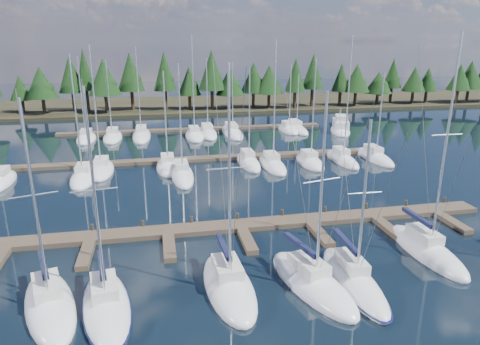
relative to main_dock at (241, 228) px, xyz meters
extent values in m
plane|color=black|center=(0.00, 12.64, -0.20)|extent=(260.00, 260.00, 0.00)
cube|color=#2A2717|center=(0.00, 72.64, 0.10)|extent=(220.00, 30.00, 0.60)
cube|color=#4C3E2F|center=(0.00, 0.64, 0.00)|extent=(44.00, 2.00, 0.40)
cube|color=#4C3E2F|center=(-12.00, -2.36, 0.00)|extent=(0.90, 4.00, 0.40)
cube|color=#4C3E2F|center=(-6.00, -2.36, 0.00)|extent=(0.90, 4.00, 0.40)
cube|color=#4C3E2F|center=(0.00, -2.36, 0.00)|extent=(0.90, 4.00, 0.40)
cube|color=#4C3E2F|center=(6.00, -2.36, 0.00)|extent=(0.90, 4.00, 0.40)
cube|color=#4C3E2F|center=(12.00, -2.36, 0.00)|extent=(0.90, 4.00, 0.40)
cube|color=#4C3E2F|center=(18.00, -2.36, 0.00)|extent=(0.90, 4.00, 0.40)
cylinder|color=#32281B|center=(-16.00, 1.64, 0.25)|extent=(0.26, 0.26, 0.90)
cylinder|color=#32281B|center=(-12.00, 1.64, 0.25)|extent=(0.26, 0.26, 0.90)
cylinder|color=#32281B|center=(-8.00, 1.64, 0.25)|extent=(0.26, 0.26, 0.90)
cylinder|color=#32281B|center=(-4.00, 1.64, 0.25)|extent=(0.26, 0.26, 0.90)
cylinder|color=#32281B|center=(0.00, 1.64, 0.25)|extent=(0.26, 0.26, 0.90)
cylinder|color=#32281B|center=(4.00, 1.64, 0.25)|extent=(0.26, 0.26, 0.90)
cylinder|color=#32281B|center=(8.00, 1.64, 0.25)|extent=(0.26, 0.26, 0.90)
cylinder|color=#32281B|center=(12.00, 1.64, 0.25)|extent=(0.26, 0.26, 0.90)
cylinder|color=#32281B|center=(16.00, 1.64, 0.25)|extent=(0.26, 0.26, 0.90)
cylinder|color=#32281B|center=(20.00, 1.64, 0.25)|extent=(0.26, 0.26, 0.90)
cube|color=#4C3E2F|center=(0.00, 22.64, 0.00)|extent=(50.00, 1.80, 0.40)
cube|color=#4C3E2F|center=(0.00, 42.64, 0.00)|extent=(46.00, 1.80, 0.40)
ellipsoid|color=silver|center=(-13.15, -8.46, -0.05)|extent=(5.10, 8.86, 1.90)
cube|color=beige|center=(-13.28, -8.06, 1.15)|extent=(2.23, 3.02, 0.70)
cylinder|color=silver|center=(-13.03, -8.87, 6.49)|extent=(0.20, 0.20, 11.39)
cylinder|color=silver|center=(-13.58, -7.10, 1.90)|extent=(1.22, 3.58, 0.12)
cube|color=black|center=(-13.58, -7.10, 2.05)|extent=(1.39, 3.48, 0.30)
cylinder|color=silver|center=(-13.03, -8.87, 7.06)|extent=(2.35, 0.79, 0.07)
cylinder|color=#3F3F44|center=(-12.49, -10.60, 6.34)|extent=(1.12, 3.50, 11.70)
cylinder|color=#3F3F44|center=(-13.69, -6.73, 6.34)|extent=(1.37, 4.30, 11.70)
ellipsoid|color=silver|center=(-9.90, -9.20, -0.05)|extent=(3.97, 8.60, 1.90)
cube|color=beige|center=(-9.97, -8.79, 1.15)|extent=(1.87, 2.85, 0.70)
cylinder|color=silver|center=(-9.83, -9.60, 6.78)|extent=(0.18, 0.18, 11.97)
cylinder|color=silver|center=(-10.13, -7.81, 1.90)|extent=(0.71, 3.61, 0.12)
cube|color=black|center=(-10.13, -7.81, 2.05)|extent=(0.91, 3.49, 0.30)
cylinder|color=silver|center=(-9.83, -9.60, 7.38)|extent=(2.38, 0.46, 0.07)
cylinder|color=#3F3F44|center=(-9.55, -11.36, 6.63)|extent=(0.61, 3.55, 12.28)
cylinder|color=#3F3F44|center=(-10.19, -7.44, 6.63)|extent=(0.74, 4.36, 12.28)
ellipsoid|color=#0B0F39|center=(-9.90, -9.20, 0.02)|extent=(4.13, 8.94, 0.18)
ellipsoid|color=silver|center=(-2.51, -8.42, -0.05)|extent=(3.35, 8.67, 1.90)
cube|color=beige|center=(-2.53, -7.99, 1.15)|extent=(1.74, 2.81, 0.70)
cylinder|color=silver|center=(-2.49, -8.85, 7.29)|extent=(0.17, 0.17, 12.98)
cylinder|color=silver|center=(-2.58, -6.97, 1.90)|extent=(0.30, 3.76, 0.12)
cube|color=black|center=(-2.58, -6.97, 2.05)|extent=(0.53, 3.60, 0.30)
cylinder|color=silver|center=(-2.49, -8.85, 7.94)|extent=(2.64, 0.20, 0.07)
cylinder|color=#3F3F44|center=(-2.40, -10.68, 7.14)|extent=(0.21, 3.70, 13.29)
cylinder|color=#3F3F44|center=(-2.60, -6.59, 7.14)|extent=(0.25, 4.55, 13.29)
ellipsoid|color=silver|center=(2.77, -9.12, -0.05)|extent=(4.87, 9.20, 1.90)
cube|color=beige|center=(2.66, -8.69, 1.15)|extent=(2.20, 3.10, 0.70)
cylinder|color=silver|center=(2.87, -9.55, 6.52)|extent=(0.19, 0.19, 11.45)
cylinder|color=silver|center=(2.42, -7.67, 1.90)|extent=(1.03, 3.78, 0.12)
cube|color=black|center=(2.42, -7.67, 2.05)|extent=(1.21, 3.66, 0.30)
cylinder|color=silver|center=(2.87, -9.55, 7.09)|extent=(2.53, 0.68, 0.07)
cylinder|color=#3F3F44|center=(3.32, -11.38, 6.37)|extent=(0.93, 3.70, 11.76)
cylinder|color=#3F3F44|center=(2.32, -7.29, 6.37)|extent=(1.14, 4.55, 11.76)
ellipsoid|color=silver|center=(5.52, -9.33, -0.05)|extent=(2.59, 8.90, 1.90)
cube|color=beige|center=(5.53, -8.89, 1.15)|extent=(1.38, 2.86, 0.70)
cylinder|color=silver|center=(5.51, -9.77, 5.71)|extent=(0.16, 0.16, 9.82)
cylinder|color=silver|center=(5.55, -7.83, 1.90)|extent=(0.21, 3.89, 0.12)
cube|color=black|center=(5.55, -7.83, 2.05)|extent=(0.44, 3.72, 0.30)
cylinder|color=silver|center=(5.51, -9.77, 6.20)|extent=(2.15, 0.12, 0.07)
cylinder|color=#3F3F44|center=(5.46, -11.67, 5.56)|extent=(0.12, 3.83, 10.13)
cylinder|color=#3F3F44|center=(5.56, -7.43, 5.56)|extent=(0.14, 4.71, 10.13)
ellipsoid|color=#0B0F39|center=(5.52, -9.33, 0.02)|extent=(2.70, 9.25, 0.18)
ellipsoid|color=silver|center=(12.66, -6.54, -0.05)|extent=(2.65, 8.85, 1.90)
cube|color=beige|center=(12.65, -6.10, 1.15)|extent=(1.43, 2.84, 0.70)
cylinder|color=silver|center=(12.66, -6.98, 8.12)|extent=(0.16, 0.16, 14.66)
cylinder|color=silver|center=(12.64, -5.04, 1.90)|extent=(0.17, 3.88, 0.12)
cube|color=black|center=(12.64, -5.04, 2.05)|extent=(0.40, 3.71, 0.30)
cylinder|color=silver|center=(12.66, -6.98, 8.86)|extent=(2.29, 0.10, 0.07)
cylinder|color=#3F3F44|center=(12.69, -8.88, 7.97)|extent=(0.08, 3.82, 14.96)
cylinder|color=#3F3F44|center=(12.63, -4.65, 7.97)|extent=(0.09, 4.70, 14.96)
ellipsoid|color=silver|center=(-23.64, 17.13, -0.05)|extent=(2.60, 7.60, 1.90)
cube|color=beige|center=(-23.64, 17.51, 1.15)|extent=(1.43, 2.43, 0.70)
ellipsoid|color=silver|center=(-14.87, 16.87, -0.05)|extent=(2.77, 8.23, 1.90)
cube|color=beige|center=(-14.87, 17.28, 1.15)|extent=(1.52, 2.63, 0.70)
cylinder|color=silver|center=(-14.87, 16.46, 7.21)|extent=(0.16, 0.16, 12.82)
ellipsoid|color=silver|center=(-13.17, 19.48, -0.05)|extent=(2.76, 8.01, 1.90)
cube|color=beige|center=(-13.17, 19.88, 1.15)|extent=(1.52, 2.56, 0.70)
cylinder|color=silver|center=(-13.17, 19.08, 7.66)|extent=(0.16, 0.16, 13.73)
ellipsoid|color=silver|center=(-5.33, 19.43, -0.05)|extent=(2.82, 7.88, 1.90)
cube|color=beige|center=(-5.33, 19.82, 1.15)|extent=(1.55, 2.52, 0.70)
cylinder|color=silver|center=(-5.33, 19.04, 6.21)|extent=(0.16, 0.16, 10.82)
ellipsoid|color=silver|center=(-3.81, 15.79, -0.05)|extent=(2.52, 9.55, 1.90)
cube|color=beige|center=(-3.81, 16.27, 1.15)|extent=(1.38, 3.05, 0.70)
cylinder|color=silver|center=(-3.81, 15.31, 6.73)|extent=(0.16, 0.16, 11.87)
ellipsoid|color=silver|center=(4.86, 19.64, -0.05)|extent=(2.46, 8.78, 1.90)
cube|color=beige|center=(4.86, 20.08, 1.15)|extent=(1.35, 2.81, 0.70)
cylinder|color=silver|center=(4.86, 19.20, 6.27)|extent=(0.16, 0.16, 10.94)
ellipsoid|color=silver|center=(7.54, 17.86, -0.05)|extent=(2.69, 8.76, 1.90)
cube|color=beige|center=(7.54, 18.30, 1.15)|extent=(1.48, 2.80, 0.70)
cylinder|color=silver|center=(7.54, 17.42, 7.97)|extent=(0.16, 0.16, 14.35)
ellipsoid|color=silver|center=(12.55, 18.00, -0.05)|extent=(2.81, 7.34, 1.90)
cube|color=beige|center=(12.55, 18.37, 1.15)|extent=(1.55, 2.35, 0.70)
cylinder|color=silver|center=(12.55, 17.64, 6.87)|extent=(0.16, 0.16, 12.14)
ellipsoid|color=silver|center=(17.18, 18.49, -0.05)|extent=(2.43, 8.71, 1.90)
cube|color=beige|center=(17.18, 18.93, 1.15)|extent=(1.34, 2.79, 0.70)
cylinder|color=silver|center=(17.18, 18.06, 8.19)|extent=(0.16, 0.16, 14.78)
ellipsoid|color=silver|center=(21.90, 18.73, -0.05)|extent=(2.60, 9.21, 1.90)
cube|color=beige|center=(21.90, 19.19, 1.15)|extent=(1.43, 2.95, 0.70)
cylinder|color=silver|center=(21.90, 18.26, 5.94)|extent=(0.16, 0.16, 10.29)
ellipsoid|color=silver|center=(-17.48, 38.06, -0.05)|extent=(2.89, 7.83, 1.90)
cube|color=beige|center=(-17.48, 38.45, 1.15)|extent=(1.59, 2.50, 0.70)
cylinder|color=silver|center=(-17.48, 37.67, 6.76)|extent=(0.16, 0.16, 11.94)
ellipsoid|color=silver|center=(-13.46, 38.28, -0.05)|extent=(2.92, 8.56, 1.90)
cube|color=beige|center=(-13.46, 38.70, 1.15)|extent=(1.61, 2.74, 0.70)
cylinder|color=silver|center=(-13.46, 37.85, 6.46)|extent=(0.16, 0.16, 11.34)
ellipsoid|color=silver|center=(-8.93, 38.79, -0.05)|extent=(2.89, 11.49, 1.90)
cube|color=beige|center=(-8.93, 39.37, 1.15)|extent=(1.59, 3.68, 0.70)
cylinder|color=silver|center=(-8.93, 38.22, 7.41)|extent=(0.16, 0.16, 13.22)
ellipsoid|color=silver|center=(-0.41, 37.00, -0.05)|extent=(2.88, 9.04, 1.90)
cube|color=beige|center=(-0.41, 37.45, 1.15)|extent=(1.58, 2.89, 0.70)
cylinder|color=silver|center=(-0.41, 36.55, 8.31)|extent=(0.16, 0.16, 15.03)
ellipsoid|color=silver|center=(1.97, 38.73, -0.05)|extent=(2.90, 10.34, 1.90)
cube|color=beige|center=(1.97, 39.24, 1.15)|extent=(1.59, 3.31, 0.70)
cylinder|color=silver|center=(1.97, 38.21, 6.58)|extent=(0.16, 0.16, 11.56)
ellipsoid|color=silver|center=(6.14, 38.53, -0.05)|extent=(2.99, 11.93, 1.90)
cube|color=beige|center=(6.14, 39.13, 1.15)|extent=(1.64, 3.82, 0.70)
cylinder|color=silver|center=(6.14, 37.94, 6.21)|extent=(0.16, 0.16, 10.83)
ellipsoid|color=silver|center=(16.19, 38.75, -0.05)|extent=(2.99, 7.59, 1.90)
cube|color=beige|center=(16.19, 39.13, 1.15)|extent=(1.64, 2.43, 0.70)
cylinder|color=silver|center=(16.19, 38.38, 6.03)|extent=(0.16, 0.16, 10.47)
ellipsoid|color=silver|center=(17.78, 39.47, -0.05)|extent=(2.75, 10.71, 1.90)
cube|color=beige|center=(17.78, 40.00, 1.15)|extent=(1.51, 3.43, 0.70)
cylinder|color=silver|center=(17.78, 38.93, 5.16)|extent=(0.16, 0.16, 8.74)
ellipsoid|color=silver|center=(24.94, 36.65, -0.10)|extent=(6.01, 10.13, 1.92)
cube|color=silver|center=(24.94, 36.65, 1.18)|extent=(3.92, 5.77, 1.28)
cube|color=beige|center=(24.79, 36.20, 2.25)|extent=(2.71, 3.74, 0.96)
cylinder|color=silver|center=(25.24, 37.57, 2.89)|extent=(0.10, 0.10, 1.71)
cylinder|color=black|center=(-33.99, 66.04, 1.70)|extent=(0.70, 0.70, 2.62)
cone|color=black|center=(-33.99, 66.04, 5.55)|extent=(4.41, 4.41, 5.08)
ellipsoid|color=black|center=(-33.49, 66.04, 4.39)|extent=(2.64, 2.64, 2.64)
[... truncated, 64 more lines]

